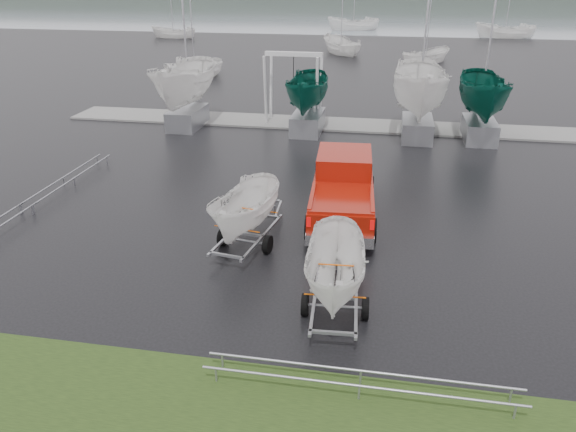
{
  "coord_description": "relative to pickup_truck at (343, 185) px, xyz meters",
  "views": [
    {
      "loc": [
        4.19,
        -19.34,
        8.57
      ],
      "look_at": [
        1.23,
        -3.11,
        1.2
      ],
      "focal_mm": 35.0,
      "sensor_mm": 36.0,
      "label": 1
    }
  ],
  "objects": [
    {
      "name": "lake",
      "position": [
        -2.71,
        99.76,
        -1.13
      ],
      "size": [
        300.0,
        300.0,
        0.0
      ],
      "primitive_type": "plane",
      "color": "gray",
      "rests_on": "ground"
    },
    {
      "name": "keelboat_2",
      "position": [
        3.03,
        10.76,
        3.45
      ],
      "size": [
        2.87,
        3.2,
        11.05
      ],
      "color": "#95979D",
      "rests_on": "ground"
    },
    {
      "name": "keelboat_3",
      "position": [
        6.3,
        11.06,
        2.72
      ],
      "size": [
        2.42,
        3.2,
        10.58
      ],
      "color": "#95979D",
      "rests_on": "ground"
    },
    {
      "name": "moored_boat_0",
      "position": [
        -14.6,
        25.54,
        -1.11
      ],
      "size": [
        3.22,
        3.25,
        11.2
      ],
      "rotation": [
        0.0,
        0.0,
        5.85
      ],
      "color": "white",
      "rests_on": "ground"
    },
    {
      "name": "moored_boat_5",
      "position": [
        -4.57,
        66.96,
        -1.12
      ],
      "size": [
        3.68,
        3.62,
        11.84
      ],
      "rotation": [
        0.0,
        0.0,
        5.0
      ],
      "color": "white",
      "rests_on": "ground"
    },
    {
      "name": "mast_rack_0",
      "position": [
        -11.71,
        0.76,
        -0.77
      ],
      "size": [
        0.56,
        6.5,
        0.06
      ],
      "rotation": [
        0.0,
        0.0,
        1.57
      ],
      "color": "#95979D",
      "rests_on": "ground"
    },
    {
      "name": "trailer_hitched",
      "position": [
        0.43,
        -6.74,
        1.46
      ],
      "size": [
        1.81,
        3.67,
        4.75
      ],
      "rotation": [
        0.0,
        0.0,
        0.06
      ],
      "color": "#95979D",
      "rests_on": "ground"
    },
    {
      "name": "moored_boat_1",
      "position": [
        -4.09,
        42.52,
        -1.12
      ],
      "size": [
        3.68,
        3.7,
        11.57
      ],
      "rotation": [
        0.0,
        0.0,
        3.64
      ],
      "color": "white",
      "rests_on": "ground"
    },
    {
      "name": "trailer_parked",
      "position": [
        -2.85,
        -3.38,
        1.42
      ],
      "size": [
        1.86,
        3.74,
        4.66
      ],
      "rotation": [
        0.0,
        0.0,
        -0.16
      ],
      "color": "#95979D",
      "rests_on": "ground"
    },
    {
      "name": "moored_boat_2",
      "position": [
        4.58,
        37.54,
        -1.11
      ],
      "size": [
        3.05,
        3.04,
        10.84
      ],
      "rotation": [
        0.0,
        0.0,
        2.27
      ],
      "color": "white",
      "rests_on": "ground"
    },
    {
      "name": "mast_rack_2",
      "position": [
        1.29,
        -9.74,
        -0.77
      ],
      "size": [
        7.0,
        0.56,
        0.06
      ],
      "color": "#95979D",
      "rests_on": "ground"
    },
    {
      "name": "pickup_truck",
      "position": [
        0.0,
        0.0,
        0.0
      ],
      "size": [
        2.71,
        6.58,
        2.15
      ],
      "rotation": [
        0.0,
        0.0,
        0.06
      ],
      "color": "maroon",
      "rests_on": "ground"
    },
    {
      "name": "grass_verge",
      "position": [
        -2.71,
        -11.24,
        -1.12
      ],
      "size": [
        40.0,
        40.0,
        0.0
      ],
      "primitive_type": "plane",
      "color": "#1E3113",
      "rests_on": "ground"
    },
    {
      "name": "moored_boat_3",
      "position": [
        15.63,
        60.81,
        -1.12
      ],
      "size": [
        3.02,
        2.94,
        11.84
      ],
      "rotation": [
        0.0,
        0.0,
        4.73
      ],
      "color": "white",
      "rests_on": "ground"
    },
    {
      "name": "keelboat_1",
      "position": [
        -2.96,
        10.96,
        2.24
      ],
      "size": [
        2.14,
        3.2,
        6.8
      ],
      "color": "#95979D",
      "rests_on": "ground"
    },
    {
      "name": "boat_hoist",
      "position": [
        -4.1,
        12.76,
        1.55
      ],
      "size": [
        3.3,
        2.18,
        4.12
      ],
      "color": "silver",
      "rests_on": "ground"
    },
    {
      "name": "ground_plane",
      "position": [
        -2.71,
        -0.24,
        -1.12
      ],
      "size": [
        120.0,
        120.0,
        0.0
      ],
      "primitive_type": "plane",
      "color": "black",
      "rests_on": "ground"
    },
    {
      "name": "dock",
      "position": [
        -2.71,
        12.76,
        -1.07
      ],
      "size": [
        30.0,
        3.0,
        0.12
      ],
      "primitive_type": "cube",
      "color": "gray",
      "rests_on": "ground"
    },
    {
      "name": "moored_boat_4",
      "position": [
        -26.9,
        52.82,
        -1.11
      ],
      "size": [
        2.32,
        2.26,
        10.97
      ],
      "rotation": [
        0.0,
        0.0,
        4.7
      ],
      "color": "white",
      "rests_on": "ground"
    },
    {
      "name": "keelboat_0",
      "position": [
        -9.95,
        10.76,
        3.14
      ],
      "size": [
        2.67,
        3.2,
        10.85
      ],
      "color": "#95979D",
      "rests_on": "ground"
    }
  ]
}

